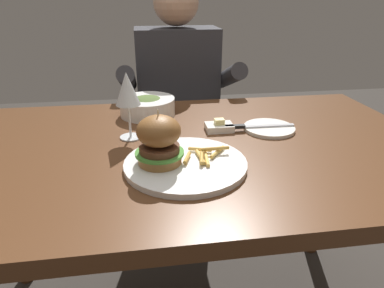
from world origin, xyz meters
TOP-DOWN VIEW (x-y plane):
  - dining_table at (0.00, 0.00)m, footprint 1.40×0.81m
  - main_plate at (-0.01, -0.13)m, footprint 0.29×0.29m
  - burger_sandwich at (-0.07, -0.13)m, footprint 0.11×0.11m
  - fries_pile at (0.03, -0.12)m, footprint 0.12×0.10m
  - wine_glass at (-0.15, 0.07)m, footprint 0.07×0.07m
  - bread_plate at (0.27, 0.07)m, footprint 0.15×0.15m
  - table_knife at (0.21, 0.07)m, footprint 0.21×0.02m
  - butter_dish at (0.12, 0.09)m, footprint 0.08×0.06m
  - soup_bowl at (-0.09, 0.26)m, footprint 0.18×0.18m
  - diner_person at (0.05, 0.68)m, footprint 0.51×0.36m

SIDE VIEW (x-z plane):
  - diner_person at x=0.05m, z-range -0.02..1.15m
  - dining_table at x=0.00m, z-range 0.28..1.02m
  - bread_plate at x=0.27m, z-range 0.74..0.75m
  - main_plate at x=-0.01m, z-range 0.74..0.75m
  - butter_dish at x=0.12m, z-range 0.73..0.77m
  - table_knife at x=0.21m, z-range 0.75..0.76m
  - fries_pile at x=0.03m, z-range 0.75..0.77m
  - soup_bowl at x=-0.09m, z-range 0.74..0.80m
  - burger_sandwich at x=-0.07m, z-range 0.75..0.88m
  - wine_glass at x=-0.15m, z-range 0.78..0.97m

